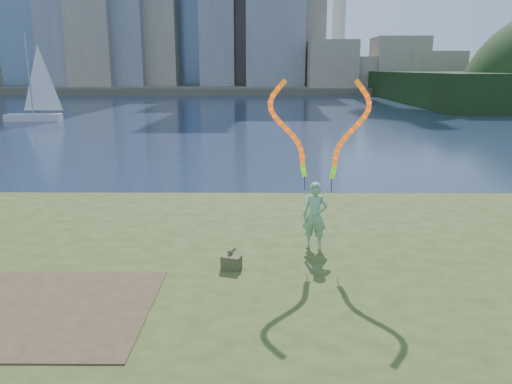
{
  "coord_description": "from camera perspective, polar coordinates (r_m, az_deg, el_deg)",
  "views": [
    {
      "loc": [
        1.15,
        -10.42,
        4.55
      ],
      "look_at": [
        1.06,
        1.0,
        1.7
      ],
      "focal_mm": 35.0,
      "sensor_mm": 36.0,
      "label": 1
    }
  ],
  "objects": [
    {
      "name": "ground",
      "position": [
        11.43,
        -5.43,
        -9.54
      ],
      "size": [
        320.0,
        320.0,
        0.0
      ],
      "primitive_type": "plane",
      "color": "#18243C",
      "rests_on": "ground"
    },
    {
      "name": "sailboat",
      "position": [
        48.42,
        -23.9,
        8.96
      ],
      "size": [
        4.98,
        1.87,
        7.49
      ],
      "rotation": [
        0.0,
        0.0,
        0.08
      ],
      "color": "silver",
      "rests_on": "ground"
    },
    {
      "name": "woman_with_ribbons",
      "position": [
        10.43,
        6.95,
        1.18
      ],
      "size": [
        1.86,
        0.72,
        3.85
      ],
      "rotation": [
        0.0,
        0.0,
        -0.36
      ],
      "color": "#157421",
      "rests_on": "grassy_knoll"
    },
    {
      "name": "canvas_bag",
      "position": [
        9.68,
        -2.83,
        -7.93
      ],
      "size": [
        0.42,
        0.47,
        0.34
      ],
      "rotation": [
        0.0,
        0.0,
        -0.33
      ],
      "color": "#4E4D2B",
      "rests_on": "grassy_knoll"
    },
    {
      "name": "far_shore",
      "position": [
        105.5,
        -0.18,
        11.86
      ],
      "size": [
        320.0,
        40.0,
        1.2
      ],
      "primitive_type": "cube",
      "color": "#4F4A3A",
      "rests_on": "ground"
    },
    {
      "name": "dirt_patch",
      "position": [
        8.8,
        -22.52,
        -12.33
      ],
      "size": [
        3.2,
        3.0,
        0.02
      ],
      "primitive_type": "cube",
      "color": "#47331E",
      "rests_on": "grassy_knoll"
    },
    {
      "name": "grassy_knoll",
      "position": [
        9.23,
        -6.94,
        -13.29
      ],
      "size": [
        20.0,
        18.0,
        0.8
      ],
      "color": "#334217",
      "rests_on": "ground"
    }
  ]
}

